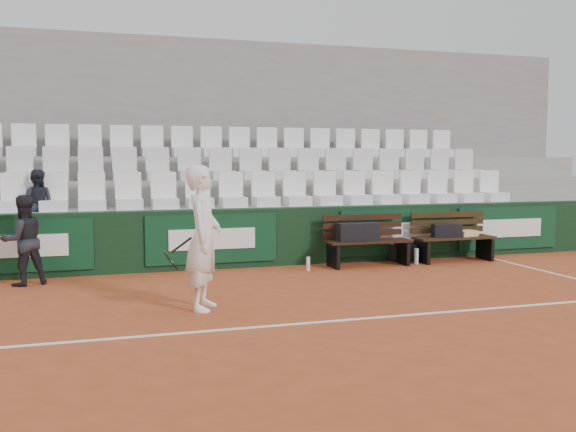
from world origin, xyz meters
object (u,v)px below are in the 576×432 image
object	(u,v)px
bench_right	(454,249)
tennis_player	(203,238)
bench_left	(368,253)
water_bottle_far	(416,256)
sports_bag_right	(447,230)
sports_bag_left	(358,232)
sports_bag_ground	(405,253)
ball_kid	(23,240)
spectator_c	(36,176)
water_bottle_near	(308,264)

from	to	relation	value
bench_right	tennis_player	size ratio (longest dim) A/B	0.85
bench_left	water_bottle_far	size ratio (longest dim) A/B	5.39
sports_bag_right	water_bottle_far	xyz separation A→B (m)	(-0.66, -0.10, -0.43)
sports_bag_left	sports_bag_right	world-z (taller)	sports_bag_left
bench_right	sports_bag_ground	world-z (taller)	bench_right
sports_bag_left	water_bottle_far	xyz separation A→B (m)	(1.09, -0.10, -0.46)
bench_left	ball_kid	distance (m)	5.55
sports_bag_ground	bench_right	bearing A→B (deg)	-15.82
tennis_player	spectator_c	bearing A→B (deg)	121.61
bench_right	tennis_player	distance (m)	5.57
spectator_c	sports_bag_right	bearing A→B (deg)	-179.49
bench_right	sports_bag_right	distance (m)	0.38
bench_right	water_bottle_far	xyz separation A→B (m)	(-0.81, -0.10, -0.09)
bench_right	sports_bag_left	world-z (taller)	sports_bag_left
sports_bag_right	tennis_player	distance (m)	5.40
bench_right	water_bottle_near	size ratio (longest dim) A/B	6.42
sports_bag_left	spectator_c	xyz separation A→B (m)	(-5.22, 1.08, 0.96)
bench_left	bench_right	size ratio (longest dim) A/B	1.00
bench_left	bench_right	distance (m)	1.71
bench_left	sports_bag_ground	distance (m)	0.90
spectator_c	ball_kid	bearing A→B (deg)	93.55
bench_right	tennis_player	world-z (taller)	tennis_player
bench_right	bench_left	bearing A→B (deg)	-179.28
sports_bag_ground	water_bottle_near	xyz separation A→B (m)	(-2.01, -0.41, -0.03)
sports_bag_right	sports_bag_ground	distance (m)	0.85
sports_bag_left	sports_bag_right	size ratio (longest dim) A/B	1.40
sports_bag_ground	ball_kid	xyz separation A→B (m)	(-6.39, -0.33, 0.51)
tennis_player	ball_kid	bearing A→B (deg)	134.41
sports_bag_ground	water_bottle_far	distance (m)	0.34
sports_bag_left	ball_kid	distance (m)	5.34
bench_right	spectator_c	size ratio (longest dim) A/B	1.33
water_bottle_far	sports_bag_left	bearing A→B (deg)	174.85
water_bottle_near	water_bottle_far	distance (m)	2.05
bench_left	water_bottle_near	xyz separation A→B (m)	(-1.15, -0.15, -0.11)
bench_right	sports_bag_right	xyz separation A→B (m)	(-0.16, -0.00, 0.34)
sports_bag_right	water_bottle_far	bearing A→B (deg)	-171.70
bench_left	tennis_player	size ratio (longest dim) A/B	0.85
sports_bag_right	spectator_c	distance (m)	7.12
tennis_player	spectator_c	xyz separation A→B (m)	(-2.13, 3.47, 0.68)
sports_bag_ground	sports_bag_right	bearing A→B (deg)	-19.26
ball_kid	spectator_c	bearing A→B (deg)	-118.99
bench_left	tennis_player	world-z (taller)	tennis_player
sports_bag_left	tennis_player	distance (m)	3.91
sports_bag_right	sports_bag_ground	bearing A→B (deg)	160.74
sports_bag_left	ball_kid	xyz separation A→B (m)	(-5.34, -0.09, 0.06)
spectator_c	sports_bag_left	bearing A→B (deg)	177.67
sports_bag_right	ball_kid	bearing A→B (deg)	-179.28
bench_left	sports_bag_ground	bearing A→B (deg)	17.07
bench_left	spectator_c	world-z (taller)	spectator_c
sports_bag_left	sports_bag_ground	size ratio (longest dim) A/B	1.42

